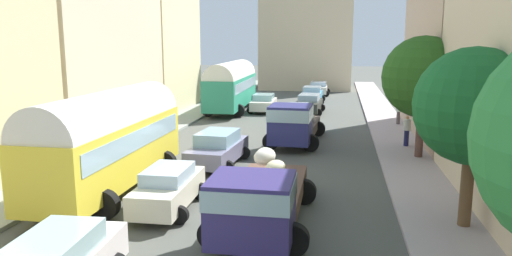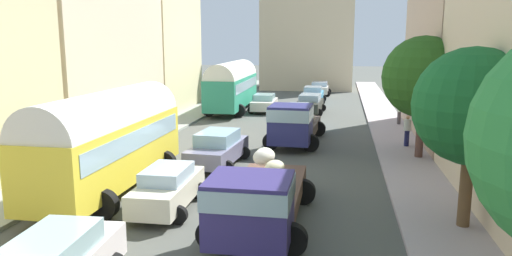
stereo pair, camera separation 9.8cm
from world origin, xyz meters
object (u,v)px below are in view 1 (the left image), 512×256
(parked_bus_1, at_px, (231,84))
(car_6, at_px, (218,148))
(pedestrian_1, at_px, (407,130))
(cargo_truck_1, at_px, (294,123))
(car_3, at_px, (319,88))
(car_2, at_px, (312,95))
(cargo_truck_0, at_px, (260,197))
(car_0, at_px, (298,116))
(car_1, at_px, (309,104))
(car_7, at_px, (264,103))
(pedestrian_0, at_px, (399,111))
(parked_bus_0, at_px, (109,137))
(car_5, at_px, (169,188))

(parked_bus_1, relative_size, car_6, 2.17)
(parked_bus_1, height_order, pedestrian_1, parked_bus_1)
(cargo_truck_1, distance_m, car_3, 24.72)
(parked_bus_1, height_order, car_6, parked_bus_1)
(car_2, xyz_separation_m, pedestrian_1, (6.09, -17.77, 0.24))
(cargo_truck_0, xyz_separation_m, car_0, (-0.46, 17.92, -0.37))
(parked_bus_1, xyz_separation_m, cargo_truck_0, (6.45, -24.35, -1.04))
(car_0, bearing_deg, car_1, 86.69)
(car_2, bearing_deg, car_7, -120.24)
(car_0, relative_size, pedestrian_1, 2.39)
(car_1, bearing_deg, cargo_truck_1, -90.48)
(cargo_truck_1, distance_m, car_1, 11.83)
(car_7, relative_size, pedestrian_0, 2.13)
(parked_bus_1, height_order, cargo_truck_0, parked_bus_1)
(cargo_truck_0, height_order, car_7, cargo_truck_0)
(cargo_truck_0, bearing_deg, car_6, 113.30)
(car_1, distance_m, car_3, 12.89)
(car_3, distance_m, car_6, 29.64)
(car_2, bearing_deg, pedestrian_1, -71.10)
(cargo_truck_1, height_order, car_3, cargo_truck_1)
(parked_bus_0, height_order, car_6, parked_bus_0)
(car_0, distance_m, car_2, 12.54)
(car_1, xyz_separation_m, pedestrian_0, (6.31, -4.54, 0.28))
(car_0, xyz_separation_m, pedestrian_1, (6.31, -5.23, 0.22))
(cargo_truck_0, height_order, cargo_truck_1, cargo_truck_1)
(car_5, xyz_separation_m, car_6, (0.17, 6.06, 0.04))
(cargo_truck_0, distance_m, car_7, 24.67)
(cargo_truck_0, relative_size, cargo_truck_1, 1.00)
(pedestrian_1, bearing_deg, car_5, -129.77)
(cargo_truck_0, relative_size, car_7, 1.78)
(car_2, bearing_deg, cargo_truck_1, -89.88)
(car_0, height_order, car_6, car_6)
(parked_bus_1, bearing_deg, car_0, -47.06)
(car_7, bearing_deg, car_5, -89.13)
(parked_bus_1, distance_m, car_1, 6.51)
(parked_bus_1, relative_size, cargo_truck_0, 1.40)
(car_0, bearing_deg, pedestrian_0, 14.28)
(car_5, distance_m, pedestrian_1, 14.52)
(car_3, xyz_separation_m, car_6, (-3.32, -29.45, 0.07))
(car_0, xyz_separation_m, car_7, (-3.32, 6.46, -0.05))
(car_1, height_order, car_5, car_1)
(pedestrian_0, height_order, pedestrian_1, pedestrian_0)
(car_1, bearing_deg, car_3, 89.30)
(car_6, distance_m, car_7, 16.80)
(car_6, bearing_deg, car_3, 83.56)
(cargo_truck_0, bearing_deg, car_1, 90.24)
(cargo_truck_0, distance_m, car_3, 37.04)
(car_5, relative_size, car_7, 1.02)
(parked_bus_0, xyz_separation_m, car_5, (2.85, -1.47, -1.39))
(cargo_truck_0, distance_m, cargo_truck_1, 12.33)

